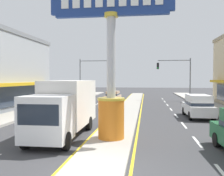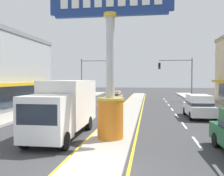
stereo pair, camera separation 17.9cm
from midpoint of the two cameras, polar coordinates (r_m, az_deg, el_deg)
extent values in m
plane|color=#3A3A3D|center=(8.82, -4.47, -19.32)|extent=(160.00, 160.00, 0.00)
cube|color=#A39E93|center=(26.25, 4.51, -4.71)|extent=(2.20, 52.00, 0.14)
cube|color=#ADA89E|center=(26.61, -16.07, -4.66)|extent=(3.00, 60.00, 0.18)
cube|color=silver|center=(14.60, -17.34, -10.67)|extent=(0.14, 2.20, 0.01)
cube|color=silver|center=(18.58, -11.33, -7.84)|extent=(0.14, 2.20, 0.01)
cube|color=silver|center=(22.71, -7.52, -5.98)|extent=(0.14, 2.20, 0.01)
cube|color=silver|center=(26.93, -4.90, -4.68)|extent=(0.14, 2.20, 0.01)
cube|color=silver|center=(31.20, -3.01, -3.73)|extent=(0.14, 2.20, 0.01)
cube|color=silver|center=(35.50, -1.57, -3.00)|extent=(0.14, 2.20, 0.01)
cube|color=silver|center=(39.82, -0.45, -2.43)|extent=(0.14, 2.20, 0.01)
cube|color=silver|center=(9.34, 25.10, -18.25)|extent=(0.14, 2.20, 0.01)
cube|color=silver|center=(13.43, 19.66, -11.84)|extent=(0.14, 2.20, 0.01)
cube|color=silver|center=(17.67, 16.91, -8.42)|extent=(0.14, 2.20, 0.01)
cube|color=silver|center=(21.97, 15.25, -6.32)|extent=(0.14, 2.20, 0.01)
cube|color=silver|center=(26.31, 14.15, -4.90)|extent=(0.14, 2.20, 0.01)
cube|color=silver|center=(30.66, 13.36, -3.89)|extent=(0.14, 2.20, 0.01)
cube|color=silver|center=(35.03, 12.77, -3.13)|extent=(0.14, 2.20, 0.01)
cube|color=silver|center=(39.40, 12.31, -2.53)|extent=(0.14, 2.20, 0.01)
cube|color=yellow|center=(26.38, 1.73, -4.82)|extent=(0.12, 52.00, 0.01)
cube|color=yellow|center=(26.19, 7.31, -4.88)|extent=(0.12, 52.00, 0.01)
cylinder|color=orange|center=(12.65, 0.03, -7.36)|extent=(1.35, 1.35, 1.98)
cylinder|color=gold|center=(12.52, 0.03, -2.61)|extent=(1.42, 1.42, 0.12)
cylinder|color=#B7B7BC|center=(12.53, 0.03, 7.32)|extent=(0.45, 0.45, 4.46)
cylinder|color=gold|center=(12.89, 0.03, 16.78)|extent=(0.72, 0.72, 0.20)
cube|color=navy|center=(13.09, 0.03, 19.85)|extent=(6.34, 0.24, 1.25)
cube|color=navy|center=(12.90, 0.03, 16.87)|extent=(5.83, 0.29, 0.16)
cube|color=white|center=(13.51, -10.78, 19.25)|extent=(0.38, 0.06, 0.69)
cube|color=white|center=(13.33, -8.21, 19.50)|extent=(0.38, 0.06, 0.69)
cube|color=white|center=(13.18, -5.56, 19.72)|extent=(0.38, 0.06, 0.69)
cube|color=white|center=(13.05, -2.85, 19.90)|extent=(0.38, 0.06, 0.69)
cube|color=white|center=(12.95, -0.08, 20.05)|extent=(0.38, 0.06, 0.69)
cube|color=gold|center=(23.94, -23.35, 0.71)|extent=(0.90, 19.04, 0.30)
cube|color=#283342|center=(24.22, -24.13, -2.08)|extent=(0.08, 18.37, 2.00)
cylinder|color=slate|center=(36.95, -7.02, 2.00)|extent=(0.16, 0.16, 6.20)
cylinder|color=slate|center=(36.49, -3.52, 6.41)|extent=(4.62, 0.12, 0.12)
cube|color=black|center=(35.87, 0.05, 5.19)|extent=(0.32, 0.24, 0.92)
sphere|color=black|center=(35.74, 0.02, 5.68)|extent=(0.17, 0.17, 0.17)
sphere|color=black|center=(35.73, 0.02, 5.20)|extent=(0.17, 0.17, 0.17)
sphere|color=#19D83F|center=(35.71, 0.02, 4.72)|extent=(0.17, 0.17, 0.17)
cylinder|color=slate|center=(36.78, 18.41, 1.90)|extent=(0.16, 0.16, 6.20)
cylinder|color=slate|center=(36.55, 14.87, 6.33)|extent=(4.62, 0.12, 0.12)
cube|color=black|center=(36.17, 11.23, 5.12)|extent=(0.32, 0.24, 0.92)
sphere|color=black|center=(36.04, 11.24, 5.61)|extent=(0.17, 0.17, 0.17)
sphere|color=black|center=(36.03, 11.24, 5.13)|extent=(0.17, 0.17, 0.17)
sphere|color=#19D83F|center=(36.01, 11.23, 4.65)|extent=(0.17, 0.17, 0.17)
cylinder|color=black|center=(12.70, 23.65, -11.15)|extent=(0.25, 0.69, 0.68)
cube|color=tan|center=(33.21, 0.62, -2.33)|extent=(2.01, 4.40, 0.66)
cube|color=tan|center=(33.34, 0.68, -1.23)|extent=(1.67, 2.24, 0.60)
cube|color=#283342|center=(33.35, 0.68, -1.54)|extent=(1.71, 2.26, 0.24)
cylinder|color=black|center=(31.78, 1.58, -3.06)|extent=(0.26, 0.63, 0.62)
cylinder|color=black|center=(32.11, -1.27, -3.01)|extent=(0.26, 0.63, 0.62)
cylinder|color=black|center=(34.40, 2.38, -2.66)|extent=(0.26, 0.63, 0.62)
cylinder|color=black|center=(34.70, -0.26, -2.61)|extent=(0.26, 0.63, 0.62)
cube|color=white|center=(11.68, -14.81, -6.85)|extent=(2.12, 2.03, 2.10)
cube|color=#283342|center=(10.77, -16.81, -6.03)|extent=(1.85, 0.10, 0.90)
cube|color=silver|center=(14.90, -9.60, -3.27)|extent=(2.26, 4.83, 2.60)
cylinder|color=black|center=(11.37, -10.56, -12.17)|extent=(0.27, 0.84, 0.84)
cylinder|color=black|center=(12.10, -19.44, -11.37)|extent=(0.27, 0.84, 0.84)
cylinder|color=black|center=(15.51, -5.15, -8.25)|extent=(0.27, 0.84, 0.84)
cylinder|color=black|center=(16.09, -12.26, -7.91)|extent=(0.27, 0.84, 0.84)
cube|color=white|center=(21.41, 19.91, -4.72)|extent=(1.97, 4.63, 0.80)
cube|color=white|center=(21.15, 20.04, -2.62)|extent=(1.71, 2.88, 0.80)
cube|color=#283342|center=(21.18, 20.03, -3.38)|extent=(1.75, 2.91, 0.24)
cylinder|color=black|center=(22.68, 16.97, -5.21)|extent=(0.23, 0.68, 0.68)
cylinder|color=black|center=(23.03, 21.28, -5.16)|extent=(0.23, 0.68, 0.68)
cylinder|color=black|center=(19.90, 18.28, -6.26)|extent=(0.23, 0.68, 0.68)
cylinder|color=black|center=(20.29, 23.17, -6.17)|extent=(0.23, 0.68, 0.68)
camera|label=1|loc=(0.09, -89.69, 0.01)|focal=38.86mm
camera|label=2|loc=(0.09, 90.31, -0.01)|focal=38.86mm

